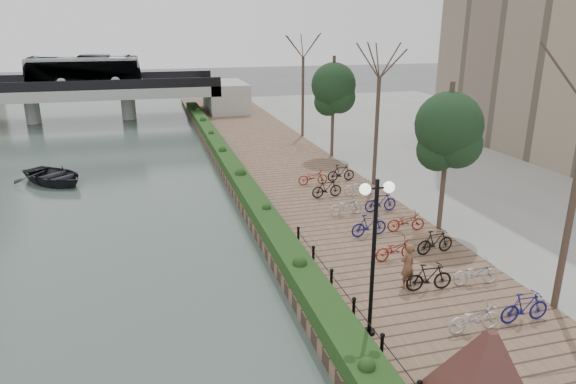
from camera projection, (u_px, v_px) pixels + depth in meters
name	position (u px, v px, depth m)	size (l,w,h in m)	color
promenade	(299.00, 186.00, 29.94)	(8.00, 75.00, 0.50)	brown
inland_pavement	(530.00, 167.00, 33.99)	(24.00, 75.00, 0.50)	gray
hedge	(234.00, 170.00, 31.20)	(1.10, 56.00, 0.60)	#1A3A15
chain_fence	(367.00, 327.00, 14.89)	(0.10, 14.10, 0.70)	black
granite_monument	(485.00, 384.00, 11.09)	(4.88, 4.88, 2.61)	#4E2821
lamppost	(375.00, 225.00, 14.16)	(1.02, 0.32, 4.77)	black
motorcycle	(479.00, 383.00, 12.42)	(0.45, 1.45, 0.90)	black
pedestrian	(408.00, 266.00, 17.66)	(0.60, 0.39, 1.64)	brown
bicycle_parking	(386.00, 222.00, 22.47)	(2.40, 17.32, 1.00)	silver
street_trees	(405.00, 142.00, 25.47)	(3.20, 37.12, 6.80)	#3B2E23
bridge	(41.00, 89.00, 49.64)	(36.00, 10.77, 6.50)	#A9A9A4
boat	(54.00, 176.00, 31.09)	(3.39, 4.74, 0.98)	black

